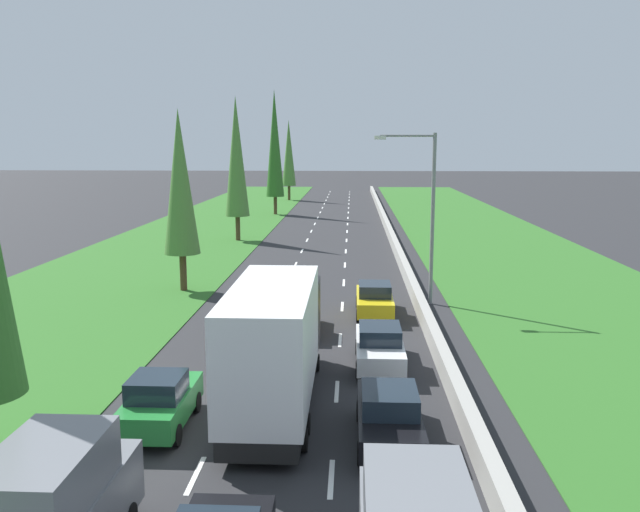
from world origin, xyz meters
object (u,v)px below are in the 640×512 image
Objects in this scene: green_hatchback_left_lane at (160,402)px; poplar_tree_third at (236,157)px; grey_van_left_lane at (53,512)px; white_box_truck_centre_lane at (275,342)px; poplar_tree_fifth at (289,153)px; black_sedan_right_lane at (389,416)px; poplar_tree_fourth at (275,144)px; yellow_sedan_right_lane at (374,299)px; white_sedan_right_lane at (380,346)px; orange_hatchback_centre_lane at (297,314)px; street_light_mast at (426,206)px; poplar_tree_second at (180,183)px.

poplar_tree_third is (-4.37, 38.69, 6.48)m from green_hatchback_left_lane.
white_box_truck_centre_lane is (3.33, 8.67, 0.78)m from grey_van_left_lane.
black_sedan_right_lane is at bearing -82.55° from poplar_tree_fifth.
green_hatchback_left_lane is 0.31× the size of poplar_tree_third.
poplar_tree_fourth reaches higher than grey_van_left_lane.
white_sedan_right_lane is at bearing -90.44° from yellow_sedan_right_lane.
poplar_tree_third is at bearing 114.04° from yellow_sedan_right_lane.
street_light_mast is (6.33, 5.61, 4.40)m from orange_hatchback_centre_lane.
orange_hatchback_centre_lane is 0.43× the size of street_light_mast.
green_hatchback_left_lane is 19.22m from street_light_mast.
yellow_sedan_right_lane is at bearing -65.96° from poplar_tree_third.
orange_hatchback_centre_lane is 71.29m from poplar_tree_fifth.
white_sedan_right_lane is 17.55m from poplar_tree_second.
black_sedan_right_lane is (6.83, 6.26, -0.59)m from grey_van_left_lane.
green_hatchback_left_lane is (-6.77, -5.89, 0.02)m from white_sedan_right_lane.
orange_hatchback_centre_lane is 1.00× the size of green_hatchback_left_lane.
white_box_truck_centre_lane is 0.78× the size of poplar_tree_fifth.
poplar_tree_fifth is (0.47, 42.45, -0.28)m from poplar_tree_third.
poplar_tree_fourth is (-10.43, 46.98, 7.65)m from yellow_sedan_right_lane.
street_light_mast is (13.62, -2.48, -1.02)m from poplar_tree_second.
poplar_tree_fourth is (0.47, 41.99, 2.20)m from poplar_tree_second.
white_sedan_right_lane is at bearing 90.07° from black_sedan_right_lane.
poplar_tree_fourth is at bearing 96.67° from white_box_truck_centre_lane.
black_sedan_right_lane is at bearing -99.40° from street_light_mast.
poplar_tree_fifth is at bearing 101.69° from street_light_mast.
orange_hatchback_centre_lane is 0.33× the size of poplar_tree_fifth.
white_box_truck_centre_lane reaches higher than white_sedan_right_lane.
grey_van_left_lane is 0.33× the size of poplar_tree_fourth.
poplar_tree_fifth is at bearing 92.76° from green_hatchback_left_lane.
white_sedan_right_lane is 8.97m from green_hatchback_left_lane.
white_sedan_right_lane is (-0.01, 6.52, 0.00)m from black_sedan_right_lane.
poplar_tree_fifth is 1.33× the size of street_light_mast.
white_sedan_right_lane is at bearing -81.92° from poplar_tree_fifth.
poplar_tree_fourth is at bearing 97.76° from orange_hatchback_centre_lane.
black_sedan_right_lane is 82.70m from poplar_tree_fifth.
black_sedan_right_lane is 1.00× the size of yellow_sedan_right_lane.
white_box_truck_centre_lane is 79.83m from poplar_tree_fifth.
poplar_tree_fifth is (0.16, 62.57, 0.79)m from poplar_tree_second.
orange_hatchback_centre_lane is at bearing 127.72° from white_sedan_right_lane.
white_sedan_right_lane is at bearing -105.21° from street_light_mast.
poplar_tree_fourth reaches higher than poplar_tree_fifth.
white_box_truck_centre_lane is 5.57m from white_sedan_right_lane.
street_light_mast reaches higher than white_sedan_right_lane.
poplar_tree_fifth is (-7.13, 70.66, 6.21)m from orange_hatchback_centre_lane.
white_sedan_right_lane is 35.25m from poplar_tree_third.
green_hatchback_left_lane is (0.06, 6.89, -0.56)m from grey_van_left_lane.
poplar_tree_third is at bearing -92.01° from poplar_tree_fourth.
white_sedan_right_lane is at bearing -49.47° from poplar_tree_second.
white_box_truck_centre_lane reaches higher than yellow_sedan_right_lane.
white_sedan_right_lane is 1.15× the size of orange_hatchback_centre_lane.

